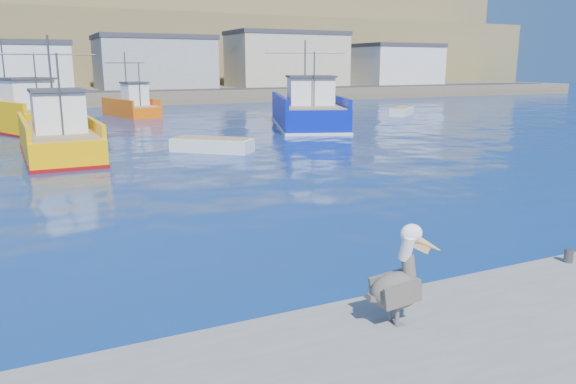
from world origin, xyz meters
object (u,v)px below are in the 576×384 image
Objects in this scene: trawler_yellow_b at (18,115)px; skiff_far at (402,112)px; trawler_yellow_a at (58,138)px; skiff_mid at (212,146)px; trawler_blue at (307,111)px; boat_orange at (132,106)px; pelican at (399,282)px.

skiff_far is at bearing -3.75° from trawler_yellow_b.
skiff_mid is at bearing -14.59° from trawler_yellow_a.
trawler_blue reaches higher than skiff_mid.
skiff_far is (23.90, -10.31, -0.69)m from boat_orange.
trawler_yellow_b reaches higher than pelican.
trawler_yellow_a is 25.28m from pelican.
skiff_mid is (9.66, -16.84, -0.80)m from trawler_yellow_b.
skiff_far is (24.19, 14.62, -0.01)m from skiff_mid.
skiff_mid is at bearing -138.78° from trawler_blue.
trawler_yellow_a is at bearing -109.62° from boat_orange.
trawler_blue is (20.90, -6.99, 0.05)m from trawler_yellow_b.
trawler_yellow_b is 33.93m from skiff_far.
trawler_yellow_b is at bearing 96.90° from trawler_yellow_a.
boat_orange is 26.04m from skiff_far.
skiff_mid reaches higher than skiff_far.
boat_orange is 1.80× the size of skiff_mid.
pelican is (5.35, -39.81, 0.12)m from trawler_yellow_b.
trawler_yellow_b is at bearing 97.66° from pelican.
pelican is (-15.55, -32.83, 0.07)m from trawler_blue.
skiff_far is at bearing 20.22° from trawler_blue.
pelican is at bearing -81.89° from trawler_yellow_a.
pelican is (-4.31, -22.98, 0.92)m from skiff_mid.
trawler_yellow_b reaches higher than boat_orange.
trawler_blue reaches higher than boat_orange.
trawler_blue is at bearing 41.22° from skiff_mid.
trawler_yellow_b is at bearing 161.52° from trawler_blue.
boat_orange is at bearing 84.52° from pelican.
trawler_yellow_a is 6.15× the size of pelican.
boat_orange is 24.94m from skiff_mid.
trawler_blue is at bearing 22.20° from trawler_yellow_a.
boat_orange reaches higher than pelican.
trawler_yellow_b is 22.04m from trawler_blue.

